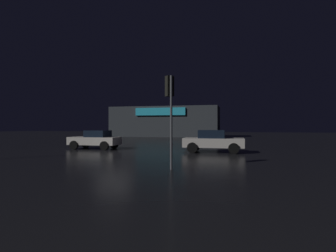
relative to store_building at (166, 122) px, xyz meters
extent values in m
plane|color=black|center=(3.37, -27.55, -2.47)|extent=(120.00, 120.00, 0.00)
cube|color=#33383D|center=(0.00, 0.01, -0.01)|extent=(17.75, 6.68, 4.94)
cube|color=#33CCF2|center=(0.00, -3.48, 1.57)|extent=(8.07, 0.24, 1.19)
cylinder|color=#595B60|center=(8.98, -33.88, -0.47)|extent=(0.10, 0.10, 4.01)
cube|color=black|center=(8.87, -33.77, 1.10)|extent=(0.41, 0.41, 0.88)
sphere|color=black|center=(8.77, -33.65, 1.36)|extent=(0.20, 0.20, 0.20)
sphere|color=black|center=(8.77, -33.65, 1.10)|extent=(0.20, 0.20, 0.20)
sphere|color=#19D13F|center=(8.77, -33.65, 0.84)|extent=(0.20, 0.20, 0.20)
cube|color=silver|center=(0.70, -25.40, -1.82)|extent=(3.96, 1.76, 0.61)
cube|color=black|center=(1.00, -25.40, -1.26)|extent=(1.68, 1.56, 0.52)
cylinder|color=black|center=(-0.61, -26.23, -2.13)|extent=(0.69, 0.23, 0.69)
cylinder|color=black|center=(-0.59, -24.53, -2.13)|extent=(0.69, 0.23, 0.69)
cylinder|color=black|center=(1.99, -26.27, -2.13)|extent=(0.69, 0.23, 0.69)
cylinder|color=black|center=(2.01, -24.56, -2.13)|extent=(0.69, 0.23, 0.69)
cube|color=silver|center=(10.11, -25.87, -1.80)|extent=(4.18, 1.80, 0.64)
cube|color=black|center=(9.99, -25.87, -1.20)|extent=(1.81, 1.59, 0.56)
cylinder|color=black|center=(11.47, -24.98, -2.11)|extent=(0.72, 0.23, 0.72)
cylinder|color=black|center=(11.50, -26.71, -2.11)|extent=(0.72, 0.23, 0.72)
cylinder|color=black|center=(8.73, -25.04, -2.11)|extent=(0.72, 0.23, 0.72)
cylinder|color=black|center=(8.76, -26.76, -2.11)|extent=(0.72, 0.23, 0.72)
camera|label=1|loc=(11.69, -45.39, -0.58)|focal=29.66mm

